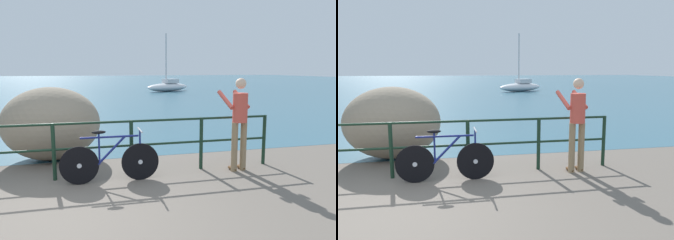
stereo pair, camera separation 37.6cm
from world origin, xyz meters
The scene contains 7 objects.
ground_plane centered at (0.00, 20.00, -0.05)m, with size 120.00×120.00×0.10m, color #6B6056.
sea_surface centered at (0.00, 47.86, 0.00)m, with size 120.00×90.00×0.01m, color #38667A.
promenade_railing centered at (0.00, 1.69, 0.64)m, with size 8.27×0.07×1.02m.
bicycle centered at (0.95, 1.34, 0.39)m, with size 1.70×0.48×0.92m.
person_at_railing centered at (3.39, 1.41, 0.99)m, with size 0.50×0.66×1.78m.
breakwater_boulder_main centered at (-0.15, 3.17, 0.78)m, with size 2.07×1.73×1.57m.
sailboat centered at (7.85, 23.95, 0.42)m, with size 4.52×3.11×4.90m.
Camera 1 is at (0.50, -4.32, 1.95)m, focal length 35.75 mm.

